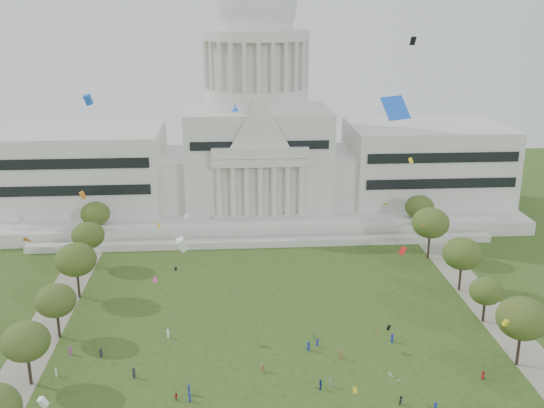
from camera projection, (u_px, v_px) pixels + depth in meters
capitol at (257, 144)px, 201.32m from camera, size 160.00×64.50×91.30m
path_left at (35, 348)px, 125.26m from camera, size 8.00×160.00×0.04m
path_right at (508, 331)px, 131.67m from camera, size 8.00×160.00×0.04m
row_tree_l_2 at (26, 342)px, 110.83m from camera, size 8.42×8.42×11.97m
row_tree_r_2 at (522, 318)px, 116.56m from camera, size 9.55×9.55×13.58m
row_tree_l_3 at (56, 301)px, 126.79m from camera, size 8.12×8.12×11.55m
row_tree_r_3 at (486, 291)px, 133.58m from camera, size 7.01×7.01×9.98m
row_tree_l_4 at (76, 260)px, 144.04m from camera, size 9.29×9.29×13.21m
row_tree_r_4 at (462, 254)px, 147.74m from camera, size 9.19×9.19×13.06m
row_tree_l_5 at (88, 235)px, 161.95m from camera, size 8.33×8.33×11.85m
row_tree_r_5 at (431, 223)px, 166.64m from camera, size 9.82×9.82×13.96m
row_tree_l_6 at (95, 214)px, 179.13m from camera, size 8.19×8.19×11.64m
row_tree_r_6 at (419, 207)px, 184.30m from camera, size 8.42×8.42×11.97m
person_0 at (483, 375)px, 114.64m from camera, size 0.99×0.89×1.70m
person_2 at (401, 400)px, 107.23m from camera, size 0.98×0.96×1.75m
person_4 at (320, 384)px, 111.53m from camera, size 0.92×1.29×1.99m
person_8 at (176, 396)px, 108.53m from camera, size 0.81×0.70×1.43m
person_10 at (330, 383)px, 112.20m from camera, size 0.86×1.17×1.78m
distant_crowd at (216, 379)px, 113.19m from camera, size 66.02×34.86×1.94m
kite_swarm at (320, 217)px, 97.80m from camera, size 86.84×106.15×66.32m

